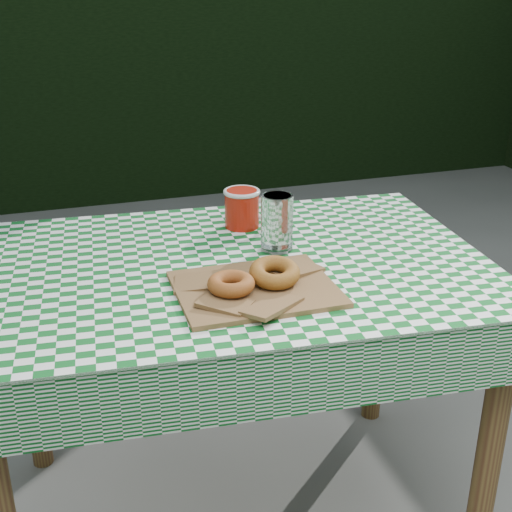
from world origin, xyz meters
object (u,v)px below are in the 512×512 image
at_px(coffee_mug, 242,209).
at_px(drinking_glass, 277,223).
at_px(table, 234,398).
at_px(paper_bag, 255,288).

height_order(coffee_mug, drinking_glass, drinking_glass).
height_order(table, drinking_glass, drinking_glass).
height_order(paper_bag, drinking_glass, drinking_glass).
xyz_separation_m(table, paper_bag, (0.01, -0.16, 0.39)).
distance_m(paper_bag, coffee_mug, 0.40).
height_order(table, coffee_mug, coffee_mug).
xyz_separation_m(coffee_mug, drinking_glass, (0.03, -0.18, 0.02)).
xyz_separation_m(table, drinking_glass, (0.13, 0.04, 0.45)).
distance_m(table, paper_bag, 0.42).
xyz_separation_m(table, coffee_mug, (0.09, 0.22, 0.43)).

